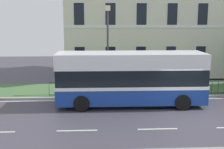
# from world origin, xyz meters

# --- Properties ---
(ground_plane) EXTENTS (60.00, 56.00, 0.18)m
(ground_plane) POSITION_xyz_m (0.00, 0.78, -0.02)
(ground_plane) COLOR #413E49
(iron_verge_railing) EXTENTS (17.05, 0.04, 0.97)m
(iron_verge_railing) POSITION_xyz_m (0.20, 4.40, 0.62)
(iron_verge_railing) COLOR black
(iron_verge_railing) RESTS_ON ground_plane
(single_decker_bus) EXTENTS (9.25, 2.83, 3.35)m
(single_decker_bus) POSITION_xyz_m (-2.87, 2.45, 1.76)
(single_decker_bus) COLOR navy
(single_decker_bus) RESTS_ON ground_plane
(street_lamp_post) EXTENTS (0.36, 0.24, 6.20)m
(street_lamp_post) POSITION_xyz_m (-4.21, 5.06, 3.70)
(street_lamp_post) COLOR #333338
(street_lamp_post) RESTS_ON ground_plane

